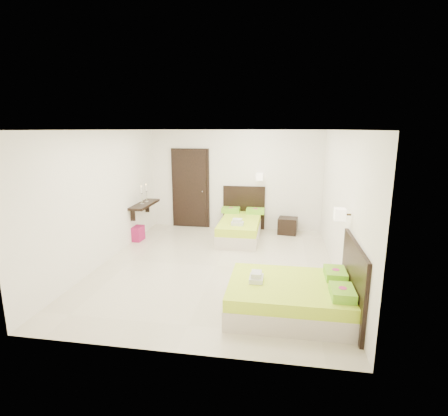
# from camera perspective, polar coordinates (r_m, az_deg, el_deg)

# --- Properties ---
(floor) EXTENTS (5.50, 5.50, 0.00)m
(floor) POSITION_cam_1_polar(r_m,az_deg,el_deg) (6.92, -1.23, -9.44)
(floor) COLOR beige
(floor) RESTS_ON ground
(bed_single) EXTENTS (1.11, 1.84, 1.52)m
(bed_single) POSITION_cam_1_polar(r_m,az_deg,el_deg) (8.59, 2.69, -2.99)
(bed_single) COLOR beige
(bed_single) RESTS_ON ground
(bed_double) EXTENTS (1.77, 1.50, 1.46)m
(bed_double) POSITION_cam_1_polar(r_m,az_deg,el_deg) (5.28, 11.55, -13.92)
(bed_double) COLOR beige
(bed_double) RESTS_ON ground
(nightstand) EXTENTS (0.52, 0.47, 0.41)m
(nightstand) POSITION_cam_1_polar(r_m,az_deg,el_deg) (9.06, 10.35, -2.86)
(nightstand) COLOR black
(nightstand) RESTS_ON ground
(ottoman) EXTENTS (0.36, 0.36, 0.35)m
(ottoman) POSITION_cam_1_polar(r_m,az_deg,el_deg) (8.66, -14.28, -4.01)
(ottoman) COLOR #95134B
(ottoman) RESTS_ON ground
(door) EXTENTS (1.02, 0.15, 2.14)m
(door) POSITION_cam_1_polar(r_m,az_deg,el_deg) (9.43, -5.48, 3.16)
(door) COLOR black
(door) RESTS_ON ground
(console_shelf) EXTENTS (0.35, 1.20, 0.78)m
(console_shelf) POSITION_cam_1_polar(r_m,az_deg,el_deg) (8.73, -12.90, 0.55)
(console_shelf) COLOR black
(console_shelf) RESTS_ON ground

